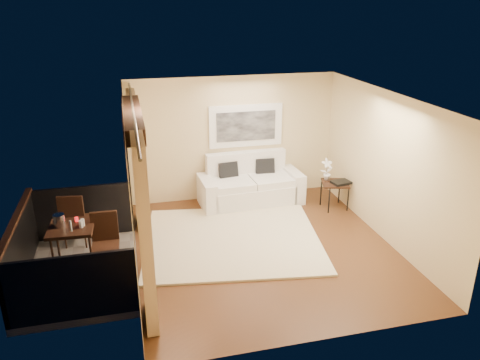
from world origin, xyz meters
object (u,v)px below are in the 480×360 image
object	(u,v)px
balcony_chair_far	(74,216)
balcony_chair_near	(105,237)
sofa	(250,185)
bistro_table	(71,231)
side_table	(335,185)
orchid	(327,170)
ice_bucket	(59,220)

from	to	relation	value
balcony_chair_far	balcony_chair_near	world-z (taller)	balcony_chair_far
sofa	bistro_table	world-z (taller)	sofa
sofa	side_table	world-z (taller)	sofa
sofa	balcony_chair_far	world-z (taller)	sofa
sofa	orchid	xyz separation A→B (m)	(1.52, -0.60, 0.45)
sofa	bistro_table	xyz separation A→B (m)	(-3.49, -2.08, 0.36)
balcony_chair_far	balcony_chair_near	size ratio (longest dim) A/B	1.03
side_table	orchid	xyz separation A→B (m)	(-0.14, 0.16, 0.30)
side_table	balcony_chair_far	bearing A→B (deg)	-175.22
orchid	ice_bucket	bearing A→B (deg)	-164.65
balcony_chair_far	ice_bucket	xyz separation A→B (m)	(-0.11, -0.82, 0.33)
side_table	balcony_chair_far	distance (m)	5.22
bistro_table	balcony_chair_far	size ratio (longest dim) A/B	0.80
balcony_chair_far	side_table	bearing A→B (deg)	-165.39
side_table	ice_bucket	bearing A→B (deg)	-166.68
side_table	ice_bucket	world-z (taller)	ice_bucket
orchid	balcony_chair_far	size ratio (longest dim) A/B	0.47
side_table	bistro_table	size ratio (longest dim) A/B	0.80
bistro_table	balcony_chair_near	size ratio (longest dim) A/B	0.83
bistro_table	balcony_chair_near	xyz separation A→B (m)	(0.50, -0.03, -0.16)
side_table	orchid	bearing A→B (deg)	129.81
sofa	ice_bucket	xyz separation A→B (m)	(-3.66, -2.03, 0.54)
sofa	balcony_chair_far	xyz separation A→B (m)	(-3.55, -1.20, 0.22)
sofa	side_table	distance (m)	1.83
bistro_table	balcony_chair_far	distance (m)	0.89
balcony_chair_far	orchid	bearing A→B (deg)	-163.44
sofa	bistro_table	distance (m)	4.08
orchid	balcony_chair_near	world-z (taller)	orchid
bistro_table	balcony_chair_near	distance (m)	0.53
side_table	balcony_chair_far	size ratio (longest dim) A/B	0.65
side_table	ice_bucket	distance (m)	5.48
ice_bucket	bistro_table	bearing A→B (deg)	-18.43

